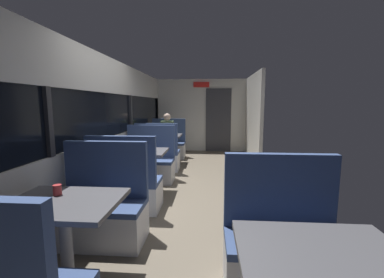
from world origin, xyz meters
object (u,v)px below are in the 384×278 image
(dining_table_mid_window, at_px, (139,157))
(dining_table_front_aisle, at_px, (323,271))
(dining_table_near_window, at_px, (64,212))
(bench_mid_window_facing_entry, at_px, (150,165))
(coffee_cup_primary, at_px, (57,190))
(bench_near_window_facing_entry, at_px, (102,212))
(bench_mid_window_facing_end, at_px, (126,188))
(bench_front_aisle_facing_entry, at_px, (283,250))
(dining_table_far_window, at_px, (163,139))
(bench_far_window_facing_end, at_px, (158,156))
(seated_passenger, at_px, (168,139))
(bench_far_window_facing_entry, at_px, (168,146))

(dining_table_mid_window, height_order, dining_table_front_aisle, same)
(dining_table_near_window, height_order, bench_mid_window_facing_entry, bench_mid_window_facing_entry)
(coffee_cup_primary, bearing_deg, bench_near_window_facing_entry, 78.25)
(dining_table_near_window, distance_m, coffee_cup_primary, 0.22)
(bench_mid_window_facing_end, bearing_deg, bench_front_aisle_facing_entry, -38.25)
(dining_table_far_window, height_order, coffee_cup_primary, coffee_cup_primary)
(dining_table_far_window, bearing_deg, bench_mid_window_facing_end, -90.00)
(dining_table_mid_window, relative_size, coffee_cup_primary, 10.00)
(dining_table_far_window, bearing_deg, bench_far_window_facing_end, -90.00)
(dining_table_mid_window, distance_m, seated_passenger, 2.84)
(dining_table_far_window, relative_size, dining_table_front_aisle, 1.00)
(bench_front_aisle_facing_entry, bearing_deg, bench_far_window_facing_end, 116.31)
(dining_table_far_window, height_order, bench_front_aisle_facing_entry, bench_front_aisle_facing_entry)
(bench_near_window_facing_entry, relative_size, bench_mid_window_facing_entry, 1.00)
(dining_table_near_window, distance_m, dining_table_far_window, 4.42)
(seated_passenger, bearing_deg, bench_far_window_facing_entry, 90.00)
(bench_mid_window_facing_end, relative_size, bench_far_window_facing_end, 1.00)
(dining_table_far_window, xyz_separation_m, seated_passenger, (0.00, 0.63, -0.10))
(seated_passenger, bearing_deg, dining_table_near_window, -90.00)
(dining_table_near_window, xyz_separation_m, bench_near_window_facing_entry, (0.00, 0.70, -0.31))
(dining_table_far_window, bearing_deg, seated_passenger, 90.00)
(bench_mid_window_facing_entry, height_order, dining_table_far_window, bench_mid_window_facing_entry)
(dining_table_far_window, distance_m, bench_far_window_facing_end, 0.77)
(dining_table_mid_window, xyz_separation_m, coffee_cup_primary, (-0.12, -2.09, 0.15))
(bench_far_window_facing_entry, height_order, bench_front_aisle_facing_entry, same)
(bench_near_window_facing_entry, xyz_separation_m, bench_front_aisle_facing_entry, (1.79, -0.60, 0.00))
(bench_far_window_facing_end, xyz_separation_m, seated_passenger, (0.00, 1.33, 0.21))
(bench_mid_window_facing_entry, distance_m, bench_front_aisle_facing_entry, 3.33)
(dining_table_near_window, distance_m, bench_far_window_facing_entry, 5.13)
(bench_mid_window_facing_end, bearing_deg, dining_table_near_window, -90.00)
(bench_far_window_facing_entry, bearing_deg, seated_passenger, -90.00)
(bench_far_window_facing_end, relative_size, dining_table_front_aisle, 1.22)
(bench_mid_window_facing_entry, bearing_deg, bench_front_aisle_facing_entry, -57.50)
(dining_table_mid_window, bearing_deg, bench_near_window_facing_entry, -90.00)
(dining_table_mid_window, height_order, bench_mid_window_facing_entry, bench_mid_window_facing_entry)
(bench_near_window_facing_entry, height_order, coffee_cup_primary, bench_near_window_facing_entry)
(bench_mid_window_facing_entry, height_order, bench_front_aisle_facing_entry, same)
(bench_near_window_facing_entry, relative_size, dining_table_front_aisle, 1.22)
(bench_mid_window_facing_entry, xyz_separation_m, dining_table_far_window, (0.00, 1.51, 0.31))
(coffee_cup_primary, bearing_deg, bench_far_window_facing_entry, 88.62)
(bench_mid_window_facing_entry, xyz_separation_m, bench_front_aisle_facing_entry, (1.79, -2.81, 0.00))
(dining_table_far_window, bearing_deg, dining_table_mid_window, -90.00)
(bench_mid_window_facing_entry, distance_m, dining_table_front_aisle, 3.95)
(dining_table_near_window, height_order, dining_table_mid_window, same)
(dining_table_near_window, distance_m, bench_mid_window_facing_end, 1.54)
(dining_table_front_aisle, bearing_deg, bench_near_window_facing_entry, 144.02)
(dining_table_near_window, height_order, dining_table_front_aisle, same)
(bench_near_window_facing_entry, relative_size, dining_table_mid_window, 1.22)
(dining_table_front_aisle, bearing_deg, bench_mid_window_facing_end, 130.30)
(bench_mid_window_facing_entry, relative_size, dining_table_far_window, 1.22)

